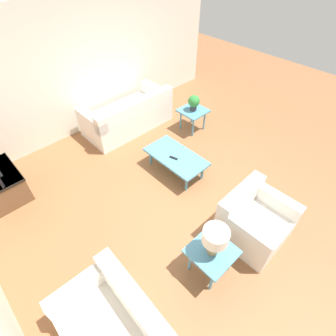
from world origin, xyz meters
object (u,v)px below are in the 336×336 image
(coffee_table, at_px, (176,157))
(potted_plant, at_px, (194,102))
(side_table_plant, at_px, (193,113))
(tv_stand_chest, at_px, (2,184))
(side_table_lamp, at_px, (212,254))
(loveseat, at_px, (117,331))
(table_lamp, at_px, (215,238))
(armchair, at_px, (253,221))
(sofa, at_px, (129,116))

(coffee_table, distance_m, potted_plant, 1.52)
(side_table_plant, distance_m, tv_stand_chest, 4.00)
(side_table_lamp, xyz_separation_m, tv_stand_chest, (3.38, 1.56, -0.16))
(loveseat, distance_m, table_lamp, 1.51)
(potted_plant, xyz_separation_m, table_lamp, (-2.48, 2.34, 0.11))
(loveseat, bearing_deg, coffee_table, 124.29)
(armchair, bearing_deg, coffee_table, 84.82)
(sofa, xyz_separation_m, loveseat, (-3.37, 2.73, -0.01))
(loveseat, height_order, side_table_plant, loveseat)
(side_table_lamp, bearing_deg, side_table_plant, -43.32)
(loveseat, xyz_separation_m, side_table_plant, (2.32, -3.75, 0.13))
(tv_stand_chest, relative_size, table_lamp, 2.03)
(side_table_lamp, xyz_separation_m, potted_plant, (2.48, -2.34, 0.27))
(table_lamp, bearing_deg, loveseat, 83.35)
(tv_stand_chest, bearing_deg, armchair, -144.17)
(sofa, relative_size, potted_plant, 5.69)
(sofa, relative_size, armchair, 2.09)
(sofa, distance_m, coffee_table, 1.81)
(coffee_table, relative_size, potted_plant, 3.41)
(side_table_plant, bearing_deg, loveseat, 121.69)
(side_table_plant, height_order, side_table_lamp, same)
(sofa, relative_size, table_lamp, 4.41)
(sofa, relative_size, loveseat, 1.48)
(table_lamp, bearing_deg, tv_stand_chest, 24.69)
(sofa, distance_m, tv_stand_chest, 2.87)
(loveseat, bearing_deg, potted_plant, 123.54)
(armchair, distance_m, loveseat, 2.35)
(side_table_plant, relative_size, side_table_lamp, 1.00)
(tv_stand_chest, bearing_deg, table_lamp, -155.31)
(sofa, bearing_deg, table_lamp, 69.59)
(coffee_table, xyz_separation_m, tv_stand_chest, (1.64, 2.62, -0.07))
(coffee_table, bearing_deg, potted_plant, -59.80)
(tv_stand_chest, bearing_deg, side_table_plant, -103.02)
(armchair, height_order, table_lamp, table_lamp)
(side_table_plant, distance_m, table_lamp, 3.43)
(armchair, distance_m, table_lamp, 1.06)
(side_table_lamp, distance_m, tv_stand_chest, 3.73)
(sofa, bearing_deg, side_table_lamp, 69.59)
(sofa, distance_m, armchair, 3.61)
(armchair, distance_m, coffee_table, 1.80)
(side_table_plant, xyz_separation_m, tv_stand_chest, (0.90, 3.90, -0.16))
(sofa, height_order, potted_plant, potted_plant)
(armchair, bearing_deg, table_lamp, 175.79)
(side_table_lamp, height_order, tv_stand_chest, tv_stand_chest)
(loveseat, bearing_deg, armchair, 86.45)
(side_table_lamp, relative_size, potted_plant, 1.61)
(armchair, xyz_separation_m, side_table_plant, (2.54, -1.41, 0.12))
(armchair, bearing_deg, potted_plant, 60.18)
(sofa, relative_size, coffee_table, 1.67)
(loveseat, relative_size, coffee_table, 1.13)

